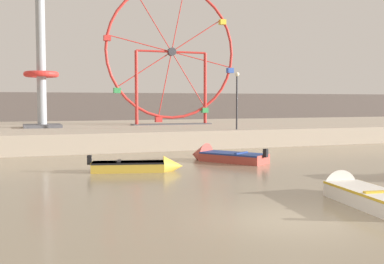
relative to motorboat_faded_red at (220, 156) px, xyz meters
name	(u,v)px	position (x,y,z in m)	size (l,w,h in m)	color
ground_plane	(290,220)	(-3.48, -12.75, -0.27)	(240.00, 240.00, 0.00)	gray
quay_promenade	(106,133)	(-3.48, 16.11, 0.37)	(110.00, 20.37, 1.28)	tan
distant_town_skyline	(74,110)	(-3.48, 39.49, 1.93)	(140.00, 3.00, 4.40)	#564C47
motorboat_faded_red	(220,156)	(0.00, 0.00, 0.00)	(3.76, 4.55, 1.39)	#B24238
motorboat_mustard_yellow	(142,166)	(-5.05, -2.34, -0.01)	(4.47, 2.04, 1.06)	gold
motorboat_white_red_stripe	(357,192)	(-0.02, -11.28, 0.01)	(1.96, 5.10, 1.24)	silver
ferris_wheel_red_frame	(172,54)	(2.15, 15.41, 7.06)	(11.64, 1.20, 12.06)	red
drop_tower_steel_tower	(41,44)	(-8.65, 14.54, 7.41)	(2.80, 2.80, 16.61)	#999EA3
promenade_lamp_near	(237,92)	(4.29, 6.91, 3.67)	(0.32, 0.32, 4.10)	#2D2D33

